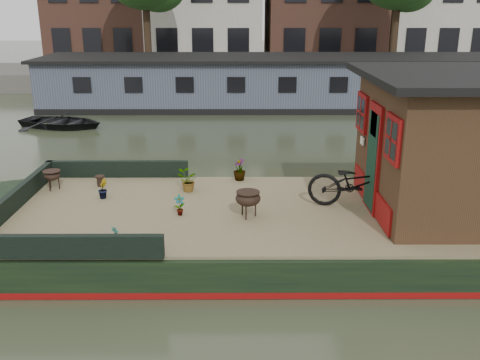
{
  "coord_description": "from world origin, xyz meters",
  "views": [
    {
      "loc": [
        -1.93,
        -8.93,
        4.12
      ],
      "look_at": [
        -1.9,
        0.5,
        1.04
      ],
      "focal_mm": 40.0,
      "sensor_mm": 36.0,
      "label": 1
    }
  ],
  "objects_px": {
    "cabin": "(477,143)",
    "bicycle": "(358,184)",
    "brazier_front": "(248,204)",
    "dinghy": "(61,118)",
    "brazier_rear": "(53,180)",
    "potted_plant_a": "(179,205)"
  },
  "relations": [
    {
      "from": "cabin",
      "to": "bicycle",
      "type": "relative_size",
      "value": 2.25
    },
    {
      "from": "brazier_front",
      "to": "dinghy",
      "type": "relative_size",
      "value": 0.15
    },
    {
      "from": "cabin",
      "to": "brazier_rear",
      "type": "bearing_deg",
      "value": 171.93
    },
    {
      "from": "bicycle",
      "to": "dinghy",
      "type": "distance_m",
      "value": 12.91
    },
    {
      "from": "bicycle",
      "to": "brazier_rear",
      "type": "bearing_deg",
      "value": 95.35
    },
    {
      "from": "bicycle",
      "to": "brazier_rear",
      "type": "distance_m",
      "value": 5.9
    },
    {
      "from": "bicycle",
      "to": "brazier_front",
      "type": "height_order",
      "value": "bicycle"
    },
    {
      "from": "bicycle",
      "to": "dinghy",
      "type": "bearing_deg",
      "value": 56.4
    },
    {
      "from": "cabin",
      "to": "dinghy",
      "type": "xyz_separation_m",
      "value": [
        -10.41,
        9.81,
        -1.56
      ]
    },
    {
      "from": "potted_plant_a",
      "to": "brazier_rear",
      "type": "bearing_deg",
      "value": 152.5
    },
    {
      "from": "bicycle",
      "to": "brazier_front",
      "type": "relative_size",
      "value": 3.83
    },
    {
      "from": "potted_plant_a",
      "to": "brazier_front",
      "type": "height_order",
      "value": "brazier_front"
    },
    {
      "from": "potted_plant_a",
      "to": "brazier_front",
      "type": "distance_m",
      "value": 1.19
    },
    {
      "from": "cabin",
      "to": "brazier_front",
      "type": "height_order",
      "value": "cabin"
    },
    {
      "from": "bicycle",
      "to": "brazier_rear",
      "type": "relative_size",
      "value": 4.53
    },
    {
      "from": "bicycle",
      "to": "brazier_rear",
      "type": "xyz_separation_m",
      "value": [
        -5.8,
        1.05,
        -0.27
      ]
    },
    {
      "from": "bicycle",
      "to": "dinghy",
      "type": "height_order",
      "value": "bicycle"
    },
    {
      "from": "brazier_rear",
      "to": "dinghy",
      "type": "height_order",
      "value": "brazier_rear"
    },
    {
      "from": "bicycle",
      "to": "potted_plant_a",
      "type": "height_order",
      "value": "bicycle"
    },
    {
      "from": "potted_plant_a",
      "to": "dinghy",
      "type": "relative_size",
      "value": 0.12
    },
    {
      "from": "cabin",
      "to": "dinghy",
      "type": "height_order",
      "value": "cabin"
    },
    {
      "from": "potted_plant_a",
      "to": "dinghy",
      "type": "height_order",
      "value": "potted_plant_a"
    }
  ]
}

